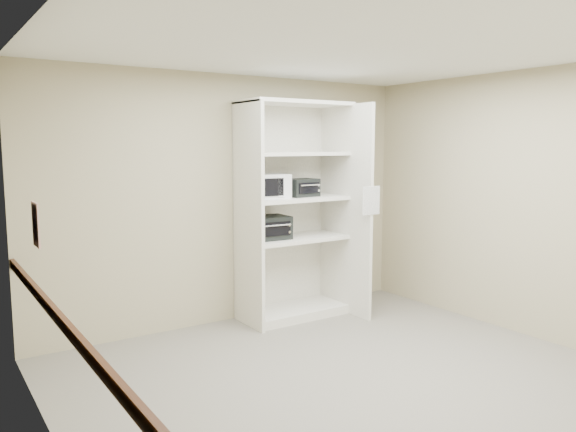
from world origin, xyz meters
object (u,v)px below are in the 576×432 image
toaster_oven_upper (301,188)px  toaster_oven_lower (267,228)px  shelving_unit (297,218)px  microwave (267,186)px

toaster_oven_upper → toaster_oven_lower: (-0.43, 0.04, -0.42)m
toaster_oven_upper → toaster_oven_lower: size_ratio=0.76×
shelving_unit → microwave: bearing=174.8°
toaster_oven_lower → shelving_unit: bearing=-1.3°
shelving_unit → toaster_oven_upper: size_ratio=6.99×
shelving_unit → toaster_oven_upper: shelving_unit is taller
shelving_unit → toaster_oven_lower: bearing=175.4°
microwave → toaster_oven_upper: size_ratio=1.26×
toaster_oven_upper → toaster_oven_lower: 0.60m
shelving_unit → microwave: (-0.38, 0.03, 0.37)m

